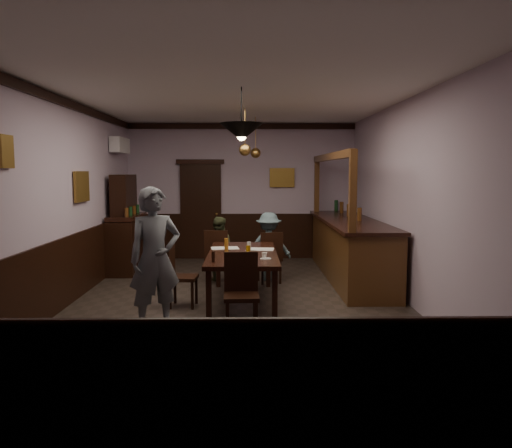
{
  "coord_description": "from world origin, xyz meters",
  "views": [
    {
      "loc": [
        0.17,
        -7.08,
        1.93
      ],
      "look_at": [
        0.27,
        0.36,
        1.15
      ],
      "focal_mm": 35.0,
      "sensor_mm": 36.0,
      "label": 1
    }
  ],
  "objects_px": {
    "person_seated_right": "(269,246)",
    "soda_can": "(248,249)",
    "chair_far_right": "(270,255)",
    "sideboard": "(127,233)",
    "coffee_cup": "(264,255)",
    "pendant_brass_mid": "(245,150)",
    "person_standing": "(155,259)",
    "pendant_brass_far": "(256,153)",
    "chair_near": "(241,289)",
    "dining_table": "(243,257)",
    "bar_counter": "(349,247)",
    "chair_far_left": "(217,254)",
    "chair_side": "(178,272)",
    "pendant_iron": "(242,132)",
    "person_seated_left": "(218,249)"
  },
  "relations": [
    {
      "from": "person_seated_right",
      "to": "soda_can",
      "type": "relative_size",
      "value": 10.1
    },
    {
      "from": "chair_far_right",
      "to": "sideboard",
      "type": "height_order",
      "value": "sideboard"
    },
    {
      "from": "coffee_cup",
      "to": "pendant_brass_mid",
      "type": "relative_size",
      "value": 0.1
    },
    {
      "from": "person_standing",
      "to": "pendant_brass_mid",
      "type": "distance_m",
      "value": 3.12
    },
    {
      "from": "pendant_brass_mid",
      "to": "pendant_brass_far",
      "type": "height_order",
      "value": "same"
    },
    {
      "from": "chair_near",
      "to": "coffee_cup",
      "type": "height_order",
      "value": "chair_near"
    },
    {
      "from": "dining_table",
      "to": "coffee_cup",
      "type": "xyz_separation_m",
      "value": [
        0.3,
        -0.53,
        0.11
      ]
    },
    {
      "from": "bar_counter",
      "to": "chair_far_left",
      "type": "bearing_deg",
      "value": -170.05
    },
    {
      "from": "person_seated_right",
      "to": "coffee_cup",
      "type": "relative_size",
      "value": 15.15
    },
    {
      "from": "person_seated_right",
      "to": "bar_counter",
      "type": "relative_size",
      "value": 0.3
    },
    {
      "from": "person_seated_right",
      "to": "chair_near",
      "type": "bearing_deg",
      "value": 85.7
    },
    {
      "from": "person_seated_right",
      "to": "chair_side",
      "type": "bearing_deg",
      "value": 56.43
    },
    {
      "from": "bar_counter",
      "to": "person_standing",
      "type": "bearing_deg",
      "value": -135.25
    },
    {
      "from": "bar_counter",
      "to": "soda_can",
      "type": "bearing_deg",
      "value": -135.77
    },
    {
      "from": "pendant_iron",
      "to": "pendant_brass_mid",
      "type": "relative_size",
      "value": 0.83
    },
    {
      "from": "dining_table",
      "to": "pendant_brass_far",
      "type": "xyz_separation_m",
      "value": [
        0.23,
        2.68,
        1.61
      ]
    },
    {
      "from": "pendant_iron",
      "to": "chair_near",
      "type": "bearing_deg",
      "value": -90.23
    },
    {
      "from": "coffee_cup",
      "to": "sideboard",
      "type": "height_order",
      "value": "sideboard"
    },
    {
      "from": "chair_far_left",
      "to": "person_standing",
      "type": "xyz_separation_m",
      "value": [
        -0.59,
        -2.52,
        0.36
      ]
    },
    {
      "from": "pendant_brass_far",
      "to": "person_seated_right",
      "type": "bearing_deg",
      "value": -78.97
    },
    {
      "from": "sideboard",
      "to": "person_seated_right",
      "type": "bearing_deg",
      "value": -17.47
    },
    {
      "from": "chair_near",
      "to": "person_seated_left",
      "type": "bearing_deg",
      "value": 96.68
    },
    {
      "from": "chair_near",
      "to": "dining_table",
      "type": "bearing_deg",
      "value": 87.7
    },
    {
      "from": "chair_far_left",
      "to": "coffee_cup",
      "type": "bearing_deg",
      "value": 117.96
    },
    {
      "from": "pendant_brass_mid",
      "to": "coffee_cup",
      "type": "bearing_deg",
      "value": -81.47
    },
    {
      "from": "pendant_iron",
      "to": "chair_far_right",
      "type": "bearing_deg",
      "value": 77.49
    },
    {
      "from": "chair_near",
      "to": "person_seated_right",
      "type": "height_order",
      "value": "person_seated_right"
    },
    {
      "from": "pendant_iron",
      "to": "pendant_brass_mid",
      "type": "distance_m",
      "value": 2.11
    },
    {
      "from": "person_standing",
      "to": "bar_counter",
      "type": "bearing_deg",
      "value": 17.2
    },
    {
      "from": "chair_side",
      "to": "soda_can",
      "type": "xyz_separation_m",
      "value": [
        1.01,
        0.1,
        0.32
      ]
    },
    {
      "from": "chair_far_right",
      "to": "sideboard",
      "type": "xyz_separation_m",
      "value": [
        -2.75,
        1.13,
        0.26
      ]
    },
    {
      "from": "pendant_brass_far",
      "to": "chair_far_right",
      "type": "bearing_deg",
      "value": -80.47
    },
    {
      "from": "dining_table",
      "to": "bar_counter",
      "type": "height_order",
      "value": "bar_counter"
    },
    {
      "from": "person_standing",
      "to": "soda_can",
      "type": "height_order",
      "value": "person_standing"
    },
    {
      "from": "chair_far_right",
      "to": "pendant_brass_mid",
      "type": "xyz_separation_m",
      "value": [
        -0.44,
        0.03,
        1.8
      ]
    },
    {
      "from": "person_standing",
      "to": "person_seated_right",
      "type": "xyz_separation_m",
      "value": [
        1.5,
        2.8,
        -0.27
      ]
    },
    {
      "from": "person_standing",
      "to": "person_seated_left",
      "type": "bearing_deg",
      "value": 50.46
    },
    {
      "from": "pendant_brass_mid",
      "to": "person_seated_right",
      "type": "bearing_deg",
      "value": 29.99
    },
    {
      "from": "dining_table",
      "to": "pendant_brass_mid",
      "type": "height_order",
      "value": "pendant_brass_mid"
    },
    {
      "from": "chair_near",
      "to": "pendant_brass_mid",
      "type": "bearing_deg",
      "value": 87.12
    },
    {
      "from": "chair_near",
      "to": "person_seated_left",
      "type": "height_order",
      "value": "person_seated_left"
    },
    {
      "from": "chair_side",
      "to": "coffee_cup",
      "type": "distance_m",
      "value": 1.31
    },
    {
      "from": "sideboard",
      "to": "person_standing",
      "type": "bearing_deg",
      "value": -71.35
    },
    {
      "from": "chair_side",
      "to": "sideboard",
      "type": "relative_size",
      "value": 0.48
    },
    {
      "from": "coffee_cup",
      "to": "soda_can",
      "type": "height_order",
      "value": "soda_can"
    },
    {
      "from": "person_standing",
      "to": "bar_counter",
      "type": "relative_size",
      "value": 0.44
    },
    {
      "from": "person_seated_left",
      "to": "person_seated_right",
      "type": "height_order",
      "value": "person_seated_right"
    },
    {
      "from": "dining_table",
      "to": "pendant_brass_far",
      "type": "relative_size",
      "value": 2.72
    },
    {
      "from": "chair_side",
      "to": "chair_far_right",
      "type": "bearing_deg",
      "value": -38.86
    },
    {
      "from": "dining_table",
      "to": "person_standing",
      "type": "xyz_separation_m",
      "value": [
        -1.05,
        -1.25,
        0.19
      ]
    }
  ]
}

